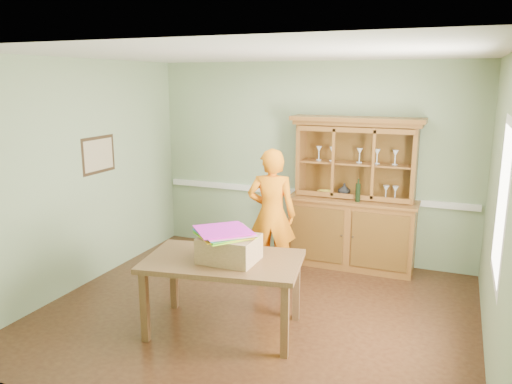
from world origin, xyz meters
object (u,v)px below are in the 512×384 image
at_px(china_hutch, 352,215).
at_px(dining_table, 223,267).
at_px(person, 272,215).
at_px(cardboard_box, 229,249).

xyz_separation_m(china_hutch, dining_table, (-0.81, -2.26, -0.04)).
bearing_deg(dining_table, person, 81.73).
height_order(china_hutch, cardboard_box, china_hutch).
relative_size(cardboard_box, person, 0.32).
xyz_separation_m(china_hutch, cardboard_box, (-0.73, -2.28, 0.17)).
relative_size(china_hutch, cardboard_box, 3.76).
xyz_separation_m(dining_table, cardboard_box, (0.08, -0.03, 0.21)).
distance_m(china_hutch, cardboard_box, 2.40).
height_order(dining_table, person, person).
relative_size(china_hutch, dining_table, 1.22).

